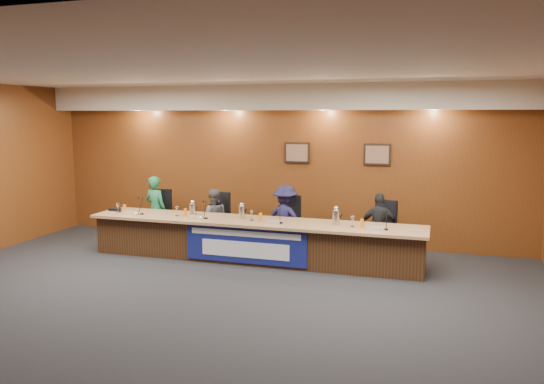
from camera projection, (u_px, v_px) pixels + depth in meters
The scene contains 39 objects.
floor at pixel (196, 305), 7.34m from camera, with size 10.00×10.00×0.00m, color black.
ceiling at pixel (191, 69), 6.88m from camera, with size 10.00×8.00×0.04m, color silver.
wall_back at pixel (279, 164), 10.89m from camera, with size 10.00×0.04×3.20m, color #603013.
soffit at pixel (275, 97), 10.45m from camera, with size 10.00×0.50×0.50m, color beige.
dais_body at pixel (253, 241), 9.56m from camera, with size 6.00×0.80×0.70m, color #3C2311.
dais_top at pixel (252, 221), 9.46m from camera, with size 6.10×0.95×0.05m, color #9D744B.
banner at pixel (245, 245), 9.16m from camera, with size 2.20×0.02×0.65m, color navy.
banner_text_upper at pixel (245, 234), 9.12m from camera, with size 2.00×0.01×0.10m, color silver.
banner_text_lower at pixel (245, 250), 9.16m from camera, with size 1.60×0.01×0.28m, color silver.
wall_photo_left at pixel (297, 153), 10.70m from camera, with size 0.52×0.04×0.42m, color black.
wall_photo_right at pixel (377, 154), 10.23m from camera, with size 0.52×0.04×0.42m, color black.
panelist_a at pixel (156, 210), 10.79m from camera, with size 0.50×0.33×1.38m, color #1C613B.
panelist_b at pixel (213, 218), 10.43m from camera, with size 0.57×0.45×1.18m, color #4F5155.
panelist_c at pixel (286, 219), 9.98m from camera, with size 0.85×0.49×1.31m, color #161539.
panelist_d at pixel (380, 227), 9.47m from camera, with size 0.72×0.30×1.23m, color black.
office_chair_a at pixel (159, 219), 10.92m from camera, with size 0.48×0.48×0.08m, color black.
office_chair_b at pixel (216, 223), 10.54m from camera, with size 0.48×0.48×0.08m, color black.
office_chair_c at pixel (287, 227), 10.10m from camera, with size 0.48×0.48×0.08m, color black.
office_chair_d at pixel (380, 234), 9.59m from camera, with size 0.48×0.48×0.08m, color black.
nameplate_a at pixel (129, 213), 9.90m from camera, with size 0.24×0.06×0.09m, color white.
microphone_a at pixel (142, 214), 9.98m from camera, with size 0.07×0.07×0.02m, color black.
juice_glass_a at pixel (125, 208), 10.19m from camera, with size 0.06×0.06×0.15m, color orange.
water_glass_a at pixel (118, 208), 10.16m from camera, with size 0.08×0.08×0.18m, color silver.
nameplate_b at pixel (194, 217), 9.51m from camera, with size 0.24×0.06×0.09m, color white.
microphone_b at pixel (206, 218), 9.58m from camera, with size 0.07×0.07×0.02m, color black.
juice_glass_b at pixel (185, 213), 9.76m from camera, with size 0.06×0.06×0.15m, color orange.
water_glass_b at pixel (177, 211), 9.81m from camera, with size 0.08×0.08×0.18m, color silver.
nameplate_c at pixel (272, 222), 9.09m from camera, with size 0.24×0.06×0.09m, color white.
microphone_c at pixel (281, 223), 9.17m from camera, with size 0.07×0.07×0.02m, color black.
juice_glass_c at pixel (261, 217), 9.31m from camera, with size 0.06×0.06×0.15m, color orange.
water_glass_c at pixel (252, 215), 9.41m from camera, with size 0.08×0.08×0.18m, color silver.
nameplate_d at pixel (375, 228), 8.60m from camera, with size 0.24×0.06×0.09m, color white.
microphone_d at pixel (386, 229), 8.65m from camera, with size 0.07×0.07×0.02m, color black.
juice_glass_d at pixel (362, 223), 8.79m from camera, with size 0.06×0.06×0.15m, color orange.
water_glass_d at pixel (353, 222), 8.87m from camera, with size 0.08×0.08×0.18m, color silver.
carafe_left at pixel (193, 209), 9.89m from camera, with size 0.12×0.12×0.22m, color silver.
carafe_mid at pixel (242, 212), 9.58m from camera, with size 0.11×0.11×0.23m, color silver.
carafe_right at pixel (336, 217), 9.02m from camera, with size 0.13×0.13×0.26m, color silver.
speakerphone at pixel (117, 209), 10.37m from camera, with size 0.32×0.32×0.05m, color black.
Camera 1 is at (3.11, -6.40, 2.62)m, focal length 35.00 mm.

